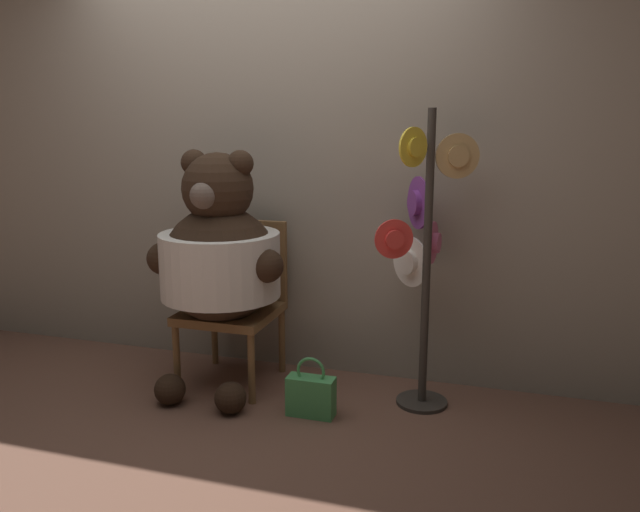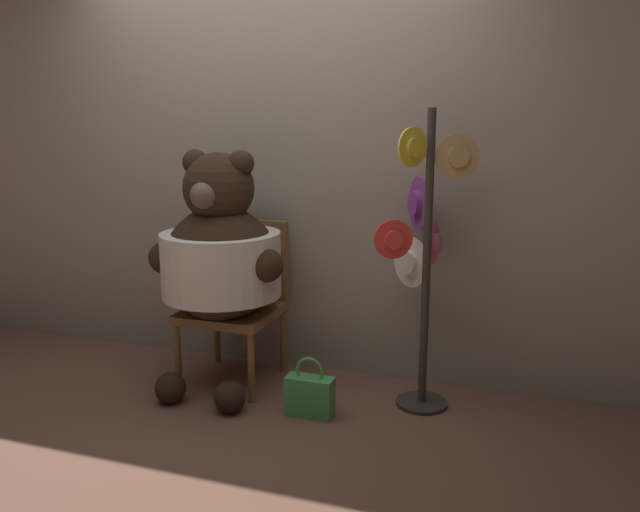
# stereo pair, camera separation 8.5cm
# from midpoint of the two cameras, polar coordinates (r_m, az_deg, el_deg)

# --- Properties ---
(ground_plane) EXTENTS (14.00, 14.00, 0.00)m
(ground_plane) POSITION_cam_midpoint_polar(r_m,az_deg,el_deg) (3.48, -9.30, -13.90)
(ground_plane) COLOR brown
(wall_back) EXTENTS (8.00, 0.10, 2.32)m
(wall_back) POSITION_cam_midpoint_polar(r_m,az_deg,el_deg) (3.86, -4.69, 6.74)
(wall_back) COLOR gray
(wall_back) RESTS_ON ground_plane
(chair) EXTENTS (0.52, 0.53, 0.94)m
(chair) POSITION_cam_midpoint_polar(r_m,az_deg,el_deg) (3.75, -8.30, -3.72)
(chair) COLOR brown
(chair) RESTS_ON ground_plane
(teddy_bear) EXTENTS (0.81, 0.72, 1.37)m
(teddy_bear) POSITION_cam_midpoint_polar(r_m,az_deg,el_deg) (3.54, -9.86, -0.09)
(teddy_bear) COLOR black
(teddy_bear) RESTS_ON ground_plane
(hat_display_rack) EXTENTS (0.49, 0.45, 1.59)m
(hat_display_rack) POSITION_cam_midpoint_polar(r_m,az_deg,el_deg) (3.34, 8.58, 0.60)
(hat_display_rack) COLOR #332D28
(hat_display_rack) RESTS_ON ground_plane
(handbag_on_ground) EXTENTS (0.25, 0.11, 0.32)m
(handbag_on_ground) POSITION_cam_midpoint_polar(r_m,az_deg,el_deg) (3.35, -1.58, -12.58)
(handbag_on_ground) COLOR #479E56
(handbag_on_ground) RESTS_ON ground_plane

